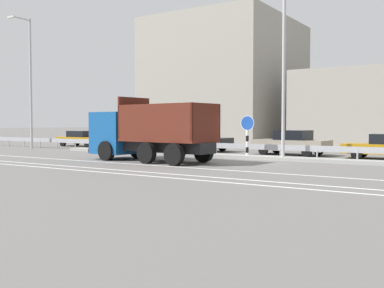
# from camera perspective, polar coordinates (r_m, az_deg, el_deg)

# --- Properties ---
(ground_plane) EXTENTS (320.00, 320.00, 0.00)m
(ground_plane) POSITION_cam_1_polar(r_m,az_deg,el_deg) (23.22, 5.81, -2.25)
(ground_plane) COLOR #605E5B
(lane_strip_0) EXTENTS (52.61, 0.16, 0.01)m
(lane_strip_0) POSITION_cam_1_polar(r_m,az_deg,el_deg) (22.09, -8.00, -2.50)
(lane_strip_0) COLOR silver
(lane_strip_0) RESTS_ON ground_plane
(lane_strip_1) EXTENTS (52.61, 0.16, 0.01)m
(lane_strip_1) POSITION_cam_1_polar(r_m,az_deg,el_deg) (20.32, -12.57, -2.99)
(lane_strip_1) COLOR silver
(lane_strip_1) RESTS_ON ground_plane
(lane_strip_2) EXTENTS (52.61, 0.16, 0.01)m
(lane_strip_2) POSITION_cam_1_polar(r_m,az_deg,el_deg) (19.64, -14.67, -3.20)
(lane_strip_2) COLOR silver
(lane_strip_2) RESTS_ON ground_plane
(median_island) EXTENTS (28.94, 1.10, 0.18)m
(median_island) POSITION_cam_1_polar(r_m,az_deg,el_deg) (25.16, 8.11, -1.68)
(median_island) COLOR gray
(median_island) RESTS_ON ground_plane
(median_guardrail) EXTENTS (52.61, 0.09, 0.78)m
(median_guardrail) POSITION_cam_1_polar(r_m,az_deg,el_deg) (26.05, 9.06, -0.48)
(median_guardrail) COLOR #9EA0A5
(median_guardrail) RESTS_ON ground_plane
(dump_truck) EXTENTS (7.47, 3.08, 3.36)m
(dump_truck) POSITION_cam_1_polar(r_m,az_deg,el_deg) (24.09, -6.87, 1.03)
(dump_truck) COLOR #144C8C
(dump_truck) RESTS_ON ground_plane
(median_road_sign) EXTENTS (0.83, 0.16, 2.41)m
(median_road_sign) POSITION_cam_1_polar(r_m,az_deg,el_deg) (25.33, 7.04, 1.11)
(median_road_sign) COLOR white
(median_road_sign) RESTS_ON ground_plane
(street_lamp_0) EXTENTS (0.71, 1.90, 10.18)m
(street_lamp_0) POSITION_cam_1_polar(r_m,az_deg,el_deg) (37.82, -19.94, 7.90)
(street_lamp_0) COLOR #ADADB2
(street_lamp_0) RESTS_ON ground_plane
(street_lamp_1) EXTENTS (0.71, 2.08, 10.58)m
(street_lamp_1) POSITION_cam_1_polar(r_m,az_deg,el_deg) (24.63, 11.50, 11.45)
(street_lamp_1) COLOR #ADADB2
(street_lamp_1) RESTS_ON ground_plane
(parked_car_0) EXTENTS (4.77, 1.82, 1.33)m
(parked_car_0) POSITION_cam_1_polar(r_m,az_deg,el_deg) (39.58, -13.85, 0.68)
(parked_car_0) COLOR #B27A14
(parked_car_0) RESTS_ON ground_plane
(parked_car_1) EXTENTS (4.17, 1.81, 1.32)m
(parked_car_1) POSITION_cam_1_polar(r_m,az_deg,el_deg) (35.27, -6.41, 0.51)
(parked_car_1) COLOR #A3A3A8
(parked_car_1) RESTS_ON ground_plane
(parked_car_2) EXTENTS (4.70, 2.08, 1.50)m
(parked_car_2) POSITION_cam_1_polar(r_m,az_deg,el_deg) (31.68, 0.81, 0.43)
(parked_car_2) COLOR black
(parked_car_2) RESTS_ON ground_plane
(parked_car_3) EXTENTS (4.75, 2.28, 1.55)m
(parked_car_3) POSITION_cam_1_polar(r_m,az_deg,el_deg) (28.58, 12.52, 0.16)
(parked_car_3) COLOR gray
(parked_car_3) RESTS_ON ground_plane
(background_building_0) EXTENTS (12.81, 14.21, 12.33)m
(background_building_0) POSITION_cam_1_polar(r_m,az_deg,el_deg) (47.13, 4.44, 7.73)
(background_building_0) COLOR gray
(background_building_0) RESTS_ON ground_plane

